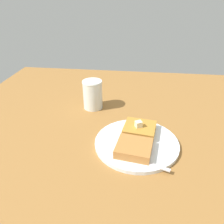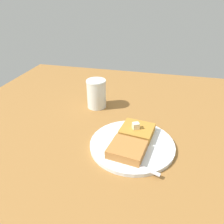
# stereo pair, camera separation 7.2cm
# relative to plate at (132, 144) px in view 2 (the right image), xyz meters

# --- Properties ---
(table_surface) EXTENTS (1.14, 1.14, 0.02)m
(table_surface) POSITION_rel_plate_xyz_m (-0.08, -0.10, -0.02)
(table_surface) COLOR olive
(table_surface) RESTS_ON ground
(plate) EXTENTS (0.25, 0.25, 0.01)m
(plate) POSITION_rel_plate_xyz_m (0.00, 0.00, 0.00)
(plate) COLOR silver
(plate) RESTS_ON table_surface
(toast_slice_left) EXTENTS (0.10, 0.11, 0.02)m
(toast_slice_left) POSITION_rel_plate_xyz_m (-0.05, 0.01, 0.02)
(toast_slice_left) COLOR #B2792C
(toast_slice_left) RESTS_ON plate
(toast_slice_middle) EXTENTS (0.10, 0.11, 0.02)m
(toast_slice_middle) POSITION_rel_plate_xyz_m (0.05, -0.01, 0.02)
(toast_slice_middle) COLOR #AC6E34
(toast_slice_middle) RESTS_ON plate
(butter_pat_primary) EXTENTS (0.02, 0.02, 0.02)m
(butter_pat_primary) POSITION_rel_plate_xyz_m (-0.04, 0.00, 0.04)
(butter_pat_primary) COLOR beige
(butter_pat_primary) RESTS_ON toast_slice_left
(fork) EXTENTS (0.07, 0.16, 0.00)m
(fork) POSITION_rel_plate_xyz_m (0.08, 0.00, 0.01)
(fork) COLOR silver
(fork) RESTS_ON plate
(syrup_jar) EXTENTS (0.07, 0.07, 0.11)m
(syrup_jar) POSITION_rel_plate_xyz_m (-0.21, -0.17, 0.04)
(syrup_jar) COLOR #391A05
(syrup_jar) RESTS_ON table_surface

